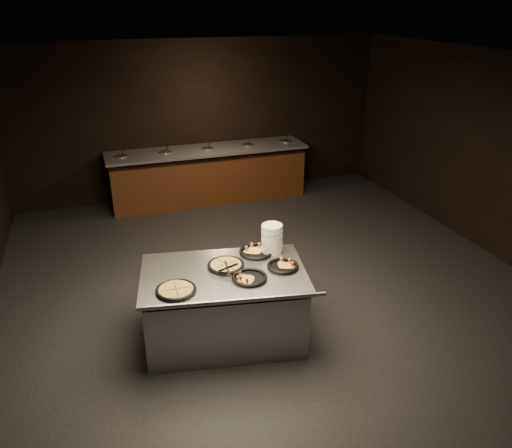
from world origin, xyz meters
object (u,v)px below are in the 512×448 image
object	(u,v)px
plate_stack	(272,239)
pan_cheese_whole	(226,265)
pan_veggie_whole	(176,290)
serving_counter	(225,307)

from	to	relation	value
plate_stack	pan_cheese_whole	xyz separation A→B (m)	(-0.60, -0.17, -0.15)
pan_veggie_whole	pan_cheese_whole	xyz separation A→B (m)	(0.61, 0.33, -0.00)
serving_counter	pan_cheese_whole	size ratio (longest dim) A/B	4.77
pan_cheese_whole	plate_stack	bearing A→B (deg)	15.79
pan_veggie_whole	plate_stack	bearing A→B (deg)	22.44
plate_stack	pan_cheese_whole	distance (m)	0.64
serving_counter	pan_veggie_whole	bearing A→B (deg)	-148.53
serving_counter	pan_cheese_whole	world-z (taller)	pan_cheese_whole
serving_counter	pan_veggie_whole	distance (m)	0.75
pan_veggie_whole	pan_cheese_whole	world-z (taller)	same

